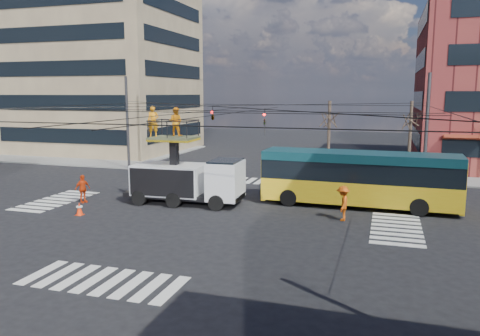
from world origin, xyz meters
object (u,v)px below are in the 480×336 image
object	(u,v)px
city_bus	(358,178)
traffic_cone	(79,208)
worker_ground	(83,189)
utility_truck	(187,171)
flagger	(343,203)

from	to	relation	value
city_bus	traffic_cone	xyz separation A→B (m)	(-14.35, -6.54, -1.36)
traffic_cone	worker_ground	xyz separation A→B (m)	(-1.63, 2.58, 0.49)
city_bus	worker_ground	world-z (taller)	city_bus
utility_truck	worker_ground	world-z (taller)	utility_truck
city_bus	traffic_cone	world-z (taller)	city_bus
traffic_cone	city_bus	bearing A→B (deg)	24.49
city_bus	worker_ground	distance (m)	16.48
worker_ground	city_bus	bearing A→B (deg)	-55.07
worker_ground	flagger	world-z (taller)	flagger
traffic_cone	flagger	bearing A→B (deg)	13.00
utility_truck	flagger	distance (m)	9.36
traffic_cone	flagger	xyz separation A→B (m)	(13.79, 3.18, 0.55)
city_bus	worker_ground	xyz separation A→B (m)	(-15.98, -3.96, -0.87)
city_bus	traffic_cone	size ratio (longest dim) A/B	15.37
worker_ground	utility_truck	bearing A→B (deg)	-54.04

